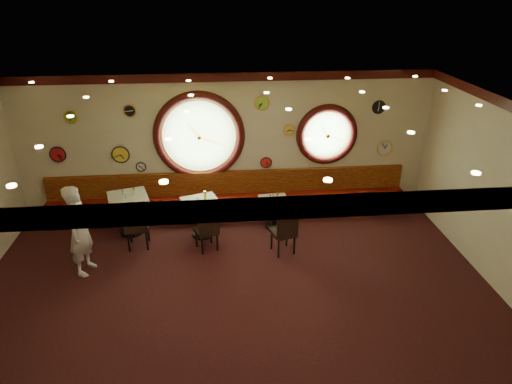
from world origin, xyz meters
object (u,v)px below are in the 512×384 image
(chair_b, at_px, (208,226))
(condiment_c_bottle, at_px, (277,195))
(chair_a, at_px, (136,222))
(condiment_a_pepper, at_px, (125,196))
(condiment_b_salt, at_px, (197,199))
(condiment_c_salt, at_px, (270,197))
(table_b, at_px, (202,214))
(table_c, at_px, (274,210))
(condiment_a_salt, at_px, (123,193))
(condiment_b_pepper, at_px, (203,201))
(condiment_c_pepper, at_px, (273,197))
(waiter, at_px, (80,230))
(table_a, at_px, (129,210))
(chair_c, at_px, (285,228))
(condiment_a_bottle, at_px, (134,191))
(condiment_b_bottle, at_px, (205,195))

(chair_b, bearing_deg, condiment_c_bottle, 9.12)
(chair_a, xyz_separation_m, condiment_c_bottle, (2.89, 0.68, 0.12))
(chair_a, xyz_separation_m, condiment_a_pepper, (-0.26, 0.58, 0.29))
(condiment_b_salt, distance_m, condiment_c_bottle, 1.71)
(condiment_c_salt, height_order, condiment_c_bottle, condiment_c_bottle)
(table_b, relative_size, table_c, 1.39)
(chair_b, bearing_deg, condiment_a_salt, 129.91)
(condiment_b_pepper, bearing_deg, condiment_b_salt, 148.65)
(table_c, height_order, chair_a, chair_a)
(condiment_c_salt, xyz_separation_m, condiment_c_bottle, (0.15, -0.01, 0.03))
(chair_a, xyz_separation_m, condiment_a_salt, (-0.33, 0.73, 0.30))
(table_b, bearing_deg, condiment_a_salt, 169.18)
(condiment_b_salt, distance_m, condiment_c_pepper, 1.61)
(condiment_c_pepper, xyz_separation_m, waiter, (-3.64, -1.34, 0.15))
(condiment_a_salt, distance_m, condiment_c_pepper, 3.13)
(table_a, distance_m, condiment_a_pepper, 0.37)
(condiment_b_pepper, bearing_deg, condiment_c_bottle, 11.74)
(condiment_b_pepper, bearing_deg, table_b, 121.61)
(chair_c, relative_size, condiment_c_salt, 7.02)
(table_a, height_order, table_b, table_a)
(table_c, bearing_deg, condiment_a_pepper, -178.90)
(condiment_a_salt, bearing_deg, table_a, -31.43)
(condiment_a_pepper, distance_m, condiment_b_pepper, 1.59)
(condiment_b_salt, xyz_separation_m, condiment_b_pepper, (0.11, -0.07, -0.01))
(table_b, xyz_separation_m, condiment_b_pepper, (0.04, -0.07, 0.34))
(table_b, bearing_deg, condiment_a_bottle, 167.33)
(condiment_c_pepper, distance_m, condiment_b_bottle, 1.45)
(chair_a, bearing_deg, condiment_a_salt, 112.16)
(condiment_a_salt, bearing_deg, condiment_b_pepper, -12.90)
(chair_c, distance_m, condiment_c_pepper, 1.13)
(condiment_a_pepper, relative_size, waiter, 0.05)
(condiment_a_salt, bearing_deg, condiment_c_pepper, -1.37)
(chair_a, relative_size, condiment_c_pepper, 6.10)
(table_b, height_order, condiment_c_pepper, table_b)
(chair_a, distance_m, condiment_a_salt, 0.85)
(chair_a, bearing_deg, condiment_c_bottle, 10.71)
(chair_b, bearing_deg, condiment_b_salt, 85.63)
(table_b, xyz_separation_m, condiment_a_salt, (-1.60, 0.31, 0.42))
(table_c, height_order, chair_c, chair_c)
(condiment_b_salt, xyz_separation_m, condiment_a_bottle, (-1.32, 0.31, 0.09))
(condiment_c_salt, bearing_deg, table_b, -169.66)
(condiment_b_salt, distance_m, condiment_b_bottle, 0.19)
(condiment_c_pepper, height_order, waiter, waiter)
(table_b, distance_m, condiment_c_bottle, 1.66)
(table_c, relative_size, condiment_b_salt, 6.32)
(condiment_a_pepper, bearing_deg, waiter, -114.93)
(table_a, xyz_separation_m, condiment_c_bottle, (3.13, 0.01, 0.19))
(chair_c, bearing_deg, table_b, 134.86)
(condiment_c_salt, relative_size, condiment_c_bottle, 0.60)
(condiment_a_salt, bearing_deg, waiter, -110.18)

